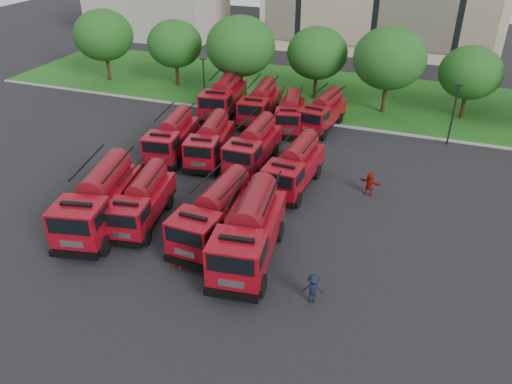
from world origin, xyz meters
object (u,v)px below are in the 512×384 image
fire_truck_3 (250,231)px  fire_truck_11 (323,112)px  fire_truck_2 (215,213)px  fire_truck_6 (253,145)px  firefighter_5 (368,194)px  fire_truck_5 (210,141)px  fire_truck_10 (290,113)px  fire_truck_7 (295,166)px  fire_truck_0 (100,200)px  fire_truck_8 (224,97)px  firefighter_0 (177,267)px  firefighter_4 (127,186)px  firefighter_2 (258,241)px  fire_truck_1 (142,200)px  firefighter_1 (114,248)px  fire_truck_9 (261,103)px  fire_truck_4 (172,136)px  firefighter_3 (312,301)px

fire_truck_3 → fire_truck_11: size_ratio=1.21×
fire_truck_2 → fire_truck_6: bearing=100.0°
fire_truck_11 → firefighter_5: 11.78m
fire_truck_5 → fire_truck_10: fire_truck_5 is taller
fire_truck_6 → fire_truck_10: bearing=85.5°
fire_truck_3 → fire_truck_7: bearing=82.5°
fire_truck_0 → fire_truck_7: (9.75, 8.71, -0.23)m
fire_truck_2 → fire_truck_8: bearing=114.8°
firefighter_0 → firefighter_4: 10.20m
fire_truck_5 → firefighter_2: bearing=-60.5°
fire_truck_1 → fire_truck_6: bearing=59.1°
fire_truck_8 → firefighter_1: size_ratio=4.12×
fire_truck_7 → firefighter_0: 11.50m
fire_truck_0 → fire_truck_3: 9.69m
fire_truck_1 → firefighter_0: (4.09, -3.39, -1.51)m
firefighter_0 → firefighter_1: bearing=175.9°
fire_truck_2 → fire_truck_7: 7.93m
fire_truck_7 → fire_truck_9: 12.57m
fire_truck_1 → firefighter_5: (12.73, 8.15, -1.51)m
fire_truck_5 → firefighter_2: size_ratio=4.11×
fire_truck_1 → fire_truck_6: size_ratio=0.98×
fire_truck_4 → firefighter_3: bearing=-49.2°
fire_truck_0 → firefighter_4: 5.23m
fire_truck_2 → firefighter_3: fire_truck_2 is taller
firefighter_3 → firefighter_5: 11.69m
fire_truck_0 → fire_truck_9: size_ratio=1.16×
firefighter_2 → fire_truck_8: bearing=39.3°
fire_truck_0 → fire_truck_6: 12.41m
fire_truck_1 → fire_truck_10: 17.90m
firefighter_3 → fire_truck_1: bearing=-28.9°
fire_truck_0 → firefighter_1: 3.28m
fire_truck_2 → fire_truck_7: size_ratio=1.05×
fire_truck_4 → firefighter_4: fire_truck_4 is taller
fire_truck_0 → fire_truck_4: fire_truck_0 is taller
fire_truck_0 → firefighter_1: (1.98, -1.88, -1.83)m
fire_truck_3 → fire_truck_4: size_ratio=1.17×
fire_truck_5 → fire_truck_11: (6.70, 8.89, -0.03)m
fire_truck_7 → firefighter_5: size_ratio=4.25×
fire_truck_3 → fire_truck_4: (-10.36, 10.34, -0.27)m
fire_truck_1 → fire_truck_4: 9.53m
fire_truck_10 → firefighter_3: fire_truck_10 is taller
fire_truck_4 → fire_truck_6: fire_truck_6 is taller
fire_truck_2 → firefighter_1: bearing=-145.3°
fire_truck_1 → fire_truck_10: bearing=66.3°
fire_truck_11 → firefighter_3: fire_truck_11 is taller
fire_truck_2 → fire_truck_5: (-4.63, 9.46, -0.13)m
fire_truck_1 → firefighter_2: (7.47, 0.38, -1.51)m
fire_truck_2 → fire_truck_11: fire_truck_2 is taller
fire_truck_7 → fire_truck_4: bearing=174.3°
fire_truck_6 → firefighter_5: 9.25m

